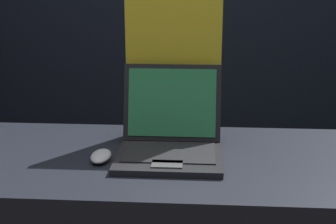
{
  "coord_description": "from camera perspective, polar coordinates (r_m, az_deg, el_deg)",
  "views": [
    {
      "loc": [
        0.09,
        -1.08,
        1.51
      ],
      "look_at": [
        -0.01,
        0.32,
        1.1
      ],
      "focal_mm": 50.0,
      "sensor_mm": 36.0,
      "label": 1
    }
  ],
  "objects": [
    {
      "name": "promo_stand_middle",
      "position": [
        1.64,
        0.69,
        5.25
      ],
      "size": [
        0.33,
        0.07,
        0.52
      ],
      "color": "black",
      "rests_on": "display_counter"
    },
    {
      "name": "mouse_middle",
      "position": [
        1.49,
        -8.17,
        -5.34
      ],
      "size": [
        0.06,
        0.11,
        0.03
      ],
      "color": "#B2B2B7",
      "rests_on": "display_counter"
    },
    {
      "name": "laptop_middle",
      "position": [
        1.52,
        0.3,
        -2.85
      ],
      "size": [
        0.33,
        0.34,
        0.27
      ],
      "color": "black",
      "rests_on": "display_counter"
    }
  ]
}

